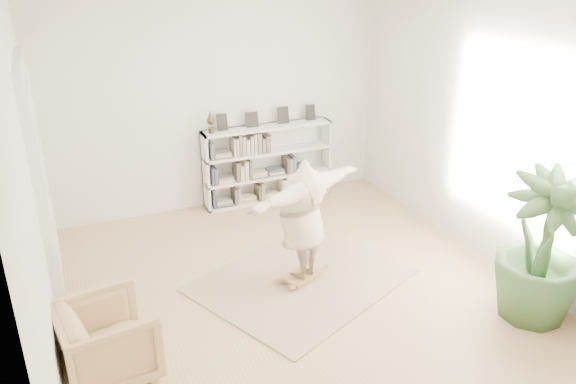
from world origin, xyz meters
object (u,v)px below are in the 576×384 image
at_px(armchair, 107,341).
at_px(person, 303,217).
at_px(bookshelf, 267,164).
at_px(houseplant, 542,248).
at_px(rocker_board, 302,276).

distance_m(armchair, person, 2.67).
bearing_deg(armchair, bookshelf, -49.90).
height_order(bookshelf, armchair, bookshelf).
xyz_separation_m(bookshelf, person, (-0.56, -2.62, 0.28)).
distance_m(person, houseplant, 2.74).
bearing_deg(person, houseplant, 116.58).
height_order(rocker_board, houseplant, houseplant).
distance_m(bookshelf, rocker_board, 2.74).
xyz_separation_m(rocker_board, houseplant, (2.12, -1.74, 0.82)).
bearing_deg(bookshelf, rocker_board, -102.06).
relative_size(armchair, houseplant, 0.50).
bearing_deg(bookshelf, person, -102.06).
height_order(person, houseplant, houseplant).
bearing_deg(houseplant, bookshelf, 109.64).
height_order(bookshelf, rocker_board, bookshelf).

